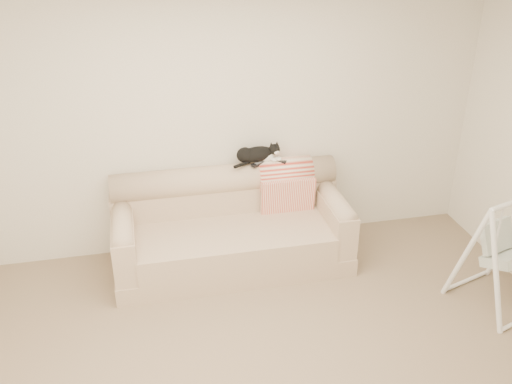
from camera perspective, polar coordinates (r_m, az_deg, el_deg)
ground_plane at (r=4.42m, az=2.03°, el=-18.10°), size 5.00×5.00×0.00m
room_shell at (r=3.51m, az=2.43°, el=-0.23°), size 5.04×4.04×2.60m
sofa at (r=5.46m, az=-2.57°, el=-3.69°), size 2.20×0.93×0.90m
remote_a at (r=5.44m, az=0.34°, el=2.89°), size 0.18×0.14×0.03m
remote_b at (r=5.50m, az=2.19°, el=3.11°), size 0.17×0.14×0.02m
tuxedo_cat at (r=5.43m, az=0.09°, el=3.80°), size 0.49×0.25×0.19m
throw_blanket at (r=5.59m, az=2.86°, el=1.44°), size 0.53×0.38×0.58m
baby_swing at (r=5.25m, az=23.49°, el=-5.52°), size 0.79×0.82×1.02m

